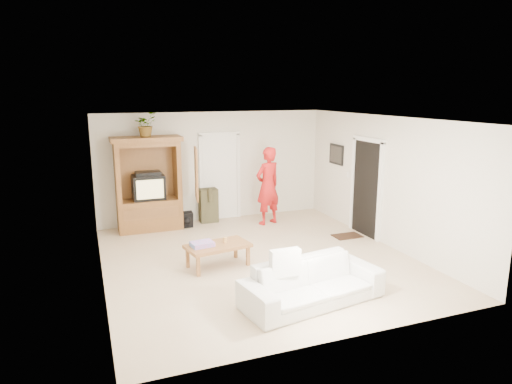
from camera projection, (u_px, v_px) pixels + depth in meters
floor at (258, 259)px, 8.51m from camera, size 6.00×6.00×0.00m
ceiling at (258, 119)px, 7.95m from camera, size 6.00×6.00×0.00m
wall_back at (213, 166)px, 10.96m from camera, size 5.50×0.00×5.50m
wall_front at (348, 241)px, 5.49m from camera, size 5.50×0.00×5.50m
wall_left at (98, 204)px, 7.27m from camera, size 0.00×6.00×6.00m
wall_right at (385, 181)px, 9.18m from camera, size 0.00×6.00×6.00m
armoire at (150, 190)px, 10.19m from camera, size 1.82×1.14×2.10m
door_back at (220, 178)px, 11.05m from camera, size 0.85×0.05×2.04m
doorway_right at (366, 189)px, 9.78m from camera, size 0.05×0.90×2.04m
framed_picture at (336, 154)px, 10.84m from camera, size 0.03×0.60×0.48m
doormat at (347, 236)px, 9.85m from camera, size 0.60×0.40×0.02m
plant at (145, 124)px, 9.84m from camera, size 0.64×0.63×0.54m
man at (268, 186)px, 10.62m from camera, size 0.77×0.63×1.82m
sofa at (312, 283)px, 6.70m from camera, size 2.25×1.18×0.63m
coffee_table at (218, 247)px, 8.09m from camera, size 1.20×0.79×0.41m
towel at (202, 244)px, 7.97m from camera, size 0.41×0.33×0.08m
candle at (225, 240)px, 8.17m from camera, size 0.08×0.08×0.10m
backpack_black at (186, 220)px, 10.46m from camera, size 0.30×0.18×0.36m
backpack_olive at (208, 205)px, 10.89m from camera, size 0.43×0.32×0.81m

